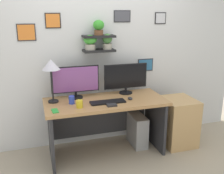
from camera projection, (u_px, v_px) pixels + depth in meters
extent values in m
plane|color=tan|center=(106.00, 152.00, 3.57)|extent=(8.00, 8.00, 0.00)
cube|color=silver|center=(97.00, 49.00, 3.59)|extent=(4.40, 0.04, 2.70)
cube|color=black|center=(99.00, 51.00, 3.48)|extent=(0.42, 0.20, 0.03)
cube|color=black|center=(99.00, 36.00, 3.43)|extent=(0.42, 0.20, 0.03)
cylinder|color=brown|center=(99.00, 33.00, 3.42)|extent=(0.12, 0.12, 0.07)
ellipsoid|color=green|center=(99.00, 25.00, 3.39)|extent=(0.15, 0.15, 0.13)
cylinder|color=#B2A899|center=(90.00, 47.00, 3.44)|extent=(0.13, 0.13, 0.07)
ellipsoid|color=green|center=(90.00, 40.00, 3.41)|extent=(0.17, 0.17, 0.12)
cylinder|color=#B2A899|center=(107.00, 46.00, 3.50)|extent=(0.12, 0.12, 0.07)
ellipsoid|color=#4B8C43|center=(107.00, 39.00, 3.47)|extent=(0.13, 0.13, 0.13)
cube|color=#2D2D33|center=(145.00, 65.00, 3.85)|extent=(0.24, 0.02, 0.18)
cube|color=teal|center=(146.00, 65.00, 3.84)|extent=(0.21, 0.00, 0.16)
cube|color=black|center=(160.00, 18.00, 3.72)|extent=(0.17, 0.02, 0.16)
cube|color=silver|center=(161.00, 18.00, 3.71)|extent=(0.14, 0.00, 0.14)
cube|color=#2D2D33|center=(122.00, 16.00, 3.55)|extent=(0.24, 0.02, 0.16)
cube|color=#4C4C56|center=(122.00, 16.00, 3.54)|extent=(0.21, 0.00, 0.13)
cube|color=black|center=(53.00, 21.00, 3.31)|extent=(0.20, 0.02, 0.19)
cube|color=orange|center=(53.00, 21.00, 3.30)|extent=(0.17, 0.00, 0.17)
cube|color=#2D2D33|center=(26.00, 32.00, 3.25)|extent=(0.23, 0.02, 0.21)
cube|color=orange|center=(26.00, 32.00, 3.24)|extent=(0.20, 0.00, 0.19)
cube|color=tan|center=(106.00, 102.00, 3.36)|extent=(1.55, 0.68, 0.04)
cube|color=#2D2D33|center=(51.00, 136.00, 3.27)|extent=(0.04, 0.62, 0.71)
cube|color=#2D2D33|center=(155.00, 122.00, 3.67)|extent=(0.04, 0.62, 0.71)
cube|color=#2D2D33|center=(100.00, 117.00, 3.73)|extent=(1.35, 0.02, 0.50)
cylinder|color=black|center=(76.00, 97.00, 3.45)|extent=(0.18, 0.18, 0.02)
cylinder|color=black|center=(76.00, 94.00, 3.44)|extent=(0.03, 0.03, 0.07)
cube|color=black|center=(75.00, 79.00, 3.39)|extent=(0.62, 0.02, 0.34)
cube|color=#8C4C99|center=(75.00, 80.00, 3.38)|extent=(0.60, 0.00, 0.32)
cylinder|color=black|center=(126.00, 93.00, 3.65)|extent=(0.18, 0.18, 0.02)
cylinder|color=black|center=(126.00, 90.00, 3.63)|extent=(0.03, 0.03, 0.07)
cube|color=black|center=(126.00, 76.00, 3.59)|extent=(0.61, 0.02, 0.34)
cube|color=black|center=(126.00, 76.00, 3.58)|extent=(0.58, 0.00, 0.31)
cube|color=black|center=(107.00, 102.00, 3.26)|extent=(0.44, 0.14, 0.02)
ellipsoid|color=#2D2D33|center=(130.00, 98.00, 3.38)|extent=(0.06, 0.09, 0.03)
cylinder|color=black|center=(53.00, 101.00, 3.29)|extent=(0.13, 0.13, 0.02)
cylinder|color=black|center=(52.00, 85.00, 3.23)|extent=(0.02, 0.02, 0.40)
cone|color=silver|center=(51.00, 65.00, 3.16)|extent=(0.22, 0.22, 0.13)
cube|color=green|center=(55.00, 111.00, 2.99)|extent=(0.08, 0.14, 0.01)
cylinder|color=yellow|center=(79.00, 104.00, 3.09)|extent=(0.08, 0.08, 0.09)
cylinder|color=blue|center=(72.00, 100.00, 3.22)|extent=(0.07, 0.07, 0.10)
cube|color=#2D2D33|center=(112.00, 105.00, 3.15)|extent=(0.12, 0.08, 0.02)
cube|color=tan|center=(178.00, 121.00, 3.73)|extent=(0.44, 0.50, 0.67)
cube|color=#99999E|center=(137.00, 130.00, 3.73)|extent=(0.18, 0.40, 0.44)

